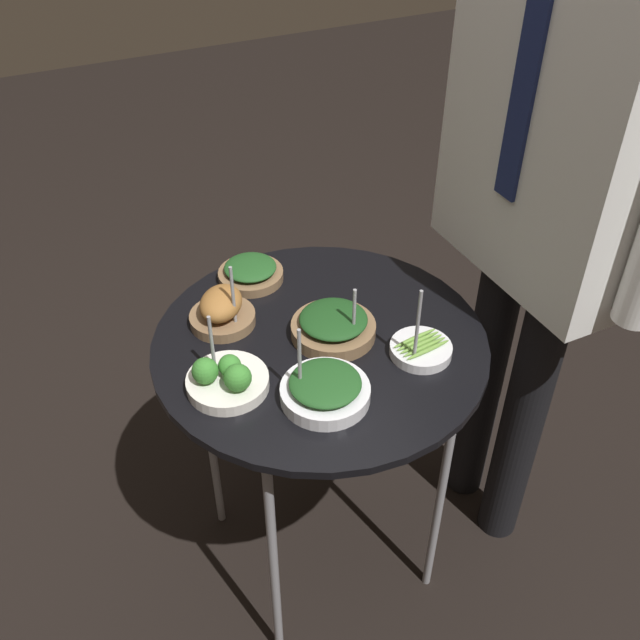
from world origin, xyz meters
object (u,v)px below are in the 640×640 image
at_px(bowl_spinach_front_left, 251,272).
at_px(bowl_broccoli_near_rim, 226,378).
at_px(bowl_asparagus_front_right, 421,349).
at_px(bowl_spinach_front_center, 333,326).
at_px(waiter_figure, 555,168).
at_px(serving_cart, 320,359).
at_px(bowl_roast_mid_left, 222,310).
at_px(bowl_spinach_center, 325,389).

height_order(bowl_spinach_front_left, bowl_broccoli_near_rim, bowl_broccoli_near_rim).
bearing_deg(bowl_broccoli_near_rim, bowl_asparagus_front_right, 78.90).
distance_m(bowl_spinach_front_center, waiter_figure, 0.53).
height_order(serving_cart, bowl_broccoli_near_rim, bowl_broccoli_near_rim).
height_order(bowl_broccoli_near_rim, waiter_figure, waiter_figure).
xyz_separation_m(bowl_asparagus_front_right, bowl_roast_mid_left, (-0.26, -0.32, 0.02)).
relative_size(serving_cart, bowl_spinach_front_left, 5.06).
height_order(bowl_asparagus_front_right, bowl_spinach_center, bowl_asparagus_front_right).
bearing_deg(waiter_figure, bowl_roast_mid_left, -106.81).
height_order(bowl_spinach_front_center, bowl_spinach_center, bowl_spinach_center).
height_order(bowl_asparagus_front_right, bowl_spinach_front_left, bowl_asparagus_front_right).
relative_size(bowl_spinach_front_left, bowl_broccoli_near_rim, 0.94).
bearing_deg(bowl_spinach_front_center, bowl_spinach_center, -31.29).
bearing_deg(serving_cart, bowl_roast_mid_left, -130.09).
relative_size(bowl_asparagus_front_right, bowl_spinach_center, 1.07).
xyz_separation_m(bowl_spinach_center, bowl_spinach_front_left, (-0.41, 0.01, -0.00)).
distance_m(serving_cart, bowl_asparagus_front_right, 0.21).
height_order(bowl_spinach_center, bowl_broccoli_near_rim, bowl_spinach_center).
bearing_deg(bowl_spinach_front_left, bowl_spinach_center, -2.04).
bearing_deg(bowl_broccoli_near_rim, bowl_spinach_front_left, 151.33).
height_order(serving_cart, waiter_figure, waiter_figure).
bearing_deg(bowl_spinach_front_center, bowl_roast_mid_left, -125.26).
xyz_separation_m(bowl_spinach_center, bowl_roast_mid_left, (-0.29, -0.09, 0.01)).
height_order(serving_cart, bowl_roast_mid_left, bowl_roast_mid_left).
relative_size(bowl_spinach_center, bowl_spinach_front_left, 1.14).
bearing_deg(bowl_asparagus_front_right, bowl_roast_mid_left, -129.36).
bearing_deg(bowl_broccoli_near_rim, waiter_figure, 89.61).
xyz_separation_m(bowl_roast_mid_left, waiter_figure, (0.19, 0.63, 0.27)).
relative_size(serving_cart, bowl_roast_mid_left, 4.69).
xyz_separation_m(bowl_spinach_front_center, bowl_asparagus_front_right, (0.13, 0.13, -0.01)).
bearing_deg(bowl_spinach_center, bowl_broccoli_near_rim, -123.84).
relative_size(bowl_spinach_center, waiter_figure, 0.10).
xyz_separation_m(bowl_spinach_front_center, waiter_figure, (0.06, 0.45, 0.28)).
height_order(serving_cart, bowl_asparagus_front_right, bowl_asparagus_front_right).
relative_size(serving_cart, bowl_asparagus_front_right, 4.16).
bearing_deg(bowl_spinach_center, bowl_asparagus_front_right, 97.34).
bearing_deg(bowl_roast_mid_left, bowl_spinach_center, 18.09).
relative_size(bowl_spinach_front_center, bowl_roast_mid_left, 1.10).
xyz_separation_m(bowl_spinach_front_center, bowl_spinach_center, (0.16, -0.09, -0.00)).
height_order(bowl_asparagus_front_right, waiter_figure, waiter_figure).
distance_m(serving_cart, bowl_roast_mid_left, 0.23).
bearing_deg(bowl_asparagus_front_right, bowl_broccoli_near_rim, -101.10).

